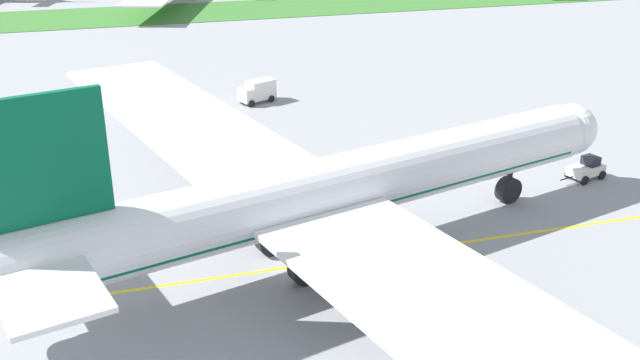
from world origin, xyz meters
name	(u,v)px	position (x,y,z in m)	size (l,w,h in m)	color
ground_plane	(288,264)	(0.00, 0.00, 0.00)	(600.00, 600.00, 0.00)	gray
apron_taxi_line	(290,267)	(0.00, -0.56, 0.00)	(280.00, 0.36, 0.01)	yellow
grass_median_strip	(161,14)	(0.00, 113.80, 0.05)	(320.00, 24.00, 0.10)	#38722D
airliner_foreground	(321,193)	(2.81, 0.30, 5.71)	(59.54, 98.17, 16.82)	white
pushback_tug	(587,169)	(33.39, 8.71, 1.03)	(5.58, 3.21, 2.28)	white
ground_crew_wingwalker_port	(119,259)	(-12.93, 2.88, 0.95)	(0.31, 0.54, 1.57)	black
ground_crew_marshaller_front	(176,204)	(-7.53, 11.86, 0.97)	(0.43, 0.48, 1.60)	black
service_truck_baggage_loader	(258,91)	(6.79, 44.01, 1.59)	(5.42, 4.10, 2.96)	white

